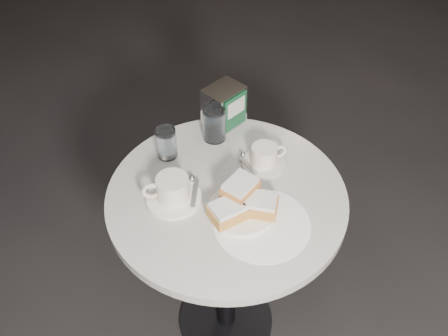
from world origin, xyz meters
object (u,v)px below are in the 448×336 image
cafe_table (226,236)px  coffee_cup_left (172,191)px  beignet_plate (242,204)px  water_glass_right (214,124)px  coffee_cup_right (264,157)px  water_glass_left (166,143)px  napkin_dispenser (224,107)px

cafe_table → coffee_cup_left: size_ratio=3.95×
beignet_plate → water_glass_right: water_glass_right is taller
coffee_cup_right → coffee_cup_left: bearing=-169.4°
beignet_plate → coffee_cup_left: beignet_plate is taller
water_glass_right → coffee_cup_right: bearing=-62.0°
coffee_cup_right → water_glass_right: 0.20m
beignet_plate → water_glass_right: bearing=81.6°
coffee_cup_left → water_glass_left: water_glass_left is taller
coffee_cup_left → coffee_cup_right: (0.30, 0.03, -0.01)m
coffee_cup_left → water_glass_right: bearing=56.1°
coffee_cup_left → napkin_dispenser: 0.37m
coffee_cup_right → water_glass_left: bearing=154.2°
water_glass_left → napkin_dispenser: napkin_dispenser is taller
water_glass_left → water_glass_right: (0.17, 0.02, 0.01)m
coffee_cup_right → water_glass_right: water_glass_right is taller
coffee_cup_right → napkin_dispenser: (-0.04, 0.23, 0.04)m
coffee_cup_left → coffee_cup_right: 0.30m
coffee_cup_left → water_glass_left: (0.04, 0.18, 0.01)m
napkin_dispenser → water_glass_left: bearing=175.2°
water_glass_left → cafe_table: bearing=-64.2°
beignet_plate → coffee_cup_left: (-0.16, 0.12, 0.00)m
cafe_table → beignet_plate: bearing=-81.8°
napkin_dispenser → coffee_cup_left: bearing=-159.0°
coffee_cup_right → cafe_table: bearing=-151.0°
water_glass_right → water_glass_left: bearing=-172.9°
cafe_table → water_glass_right: water_glass_right is taller
coffee_cup_left → beignet_plate: bearing=-24.7°
beignet_plate → coffee_cup_right: 0.21m
cafe_table → coffee_cup_right: size_ratio=5.10×
water_glass_right → coffee_cup_left: bearing=-135.6°
cafe_table → water_glass_left: 0.35m
beignet_plate → coffee_cup_left: size_ratio=1.15×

